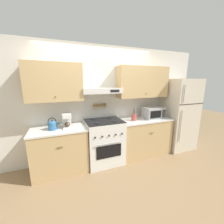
# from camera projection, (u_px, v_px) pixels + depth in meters

# --- Properties ---
(ground_plane) EXTENTS (16.00, 16.00, 0.00)m
(ground_plane) POSITION_uv_depth(u_px,v_px,m) (109.00, 169.00, 2.85)
(ground_plane) COLOR #937551
(wall_back) EXTENTS (5.20, 0.46, 2.55)m
(wall_back) POSITION_uv_depth(u_px,v_px,m) (102.00, 97.00, 3.10)
(wall_back) COLOR silver
(wall_back) RESTS_ON ground_plane
(counter_left) EXTENTS (1.04, 0.64, 0.89)m
(counter_left) POSITION_uv_depth(u_px,v_px,m) (60.00, 150.00, 2.73)
(counter_left) COLOR tan
(counter_left) RESTS_ON ground_plane
(counter_right) EXTENTS (1.28, 0.64, 0.89)m
(counter_right) POSITION_uv_depth(u_px,v_px,m) (143.00, 136.00, 3.41)
(counter_right) COLOR tan
(counter_right) RESTS_ON ground_plane
(stove_range) EXTENTS (0.77, 0.67, 1.04)m
(stove_range) POSITION_uv_depth(u_px,v_px,m) (104.00, 141.00, 3.02)
(stove_range) COLOR white
(stove_range) RESTS_ON ground_plane
(refrigerator) EXTENTS (0.78, 0.69, 1.84)m
(refrigerator) POSITION_uv_depth(u_px,v_px,m) (179.00, 114.00, 3.65)
(refrigerator) COLOR beige
(refrigerator) RESTS_ON ground_plane
(tea_kettle) EXTENTS (0.21, 0.17, 0.23)m
(tea_kettle) POSITION_uv_depth(u_px,v_px,m) (52.00, 125.00, 2.56)
(tea_kettle) COLOR teal
(tea_kettle) RESTS_ON counter_left
(coffee_maker) EXTENTS (0.16, 0.26, 0.28)m
(coffee_maker) POSITION_uv_depth(u_px,v_px,m) (67.00, 120.00, 2.67)
(coffee_maker) COLOR white
(coffee_maker) RESTS_ON counter_left
(microwave) EXTENTS (0.49, 0.35, 0.27)m
(microwave) POSITION_uv_depth(u_px,v_px,m) (153.00, 113.00, 3.37)
(microwave) COLOR #ADAFB5
(microwave) RESTS_ON counter_right
(utensil_crock) EXTENTS (0.11, 0.11, 0.30)m
(utensil_crock) POSITION_uv_depth(u_px,v_px,m) (134.00, 117.00, 3.17)
(utensil_crock) COLOR #B24C42
(utensil_crock) RESTS_ON counter_right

